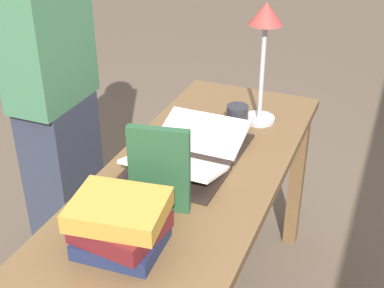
# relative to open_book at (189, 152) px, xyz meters

# --- Properties ---
(reading_desk) EXTENTS (1.50, 0.57, 0.74)m
(reading_desk) POSITION_rel_open_book_xyz_m (0.09, 0.04, -0.13)
(reading_desk) COLOR brown
(reading_desk) RESTS_ON ground_plane
(open_book) EXTENTS (0.48, 0.33, 0.08)m
(open_book) POSITION_rel_open_book_xyz_m (0.00, 0.00, 0.00)
(open_book) COLOR black
(open_book) RESTS_ON reading_desk
(book_stack_tall) EXTENTS (0.23, 0.27, 0.15)m
(book_stack_tall) POSITION_rel_open_book_xyz_m (0.50, 0.01, 0.06)
(book_stack_tall) COLOR #1E284C
(book_stack_tall) RESTS_ON reading_desk
(book_standing_upright) EXTENTS (0.06, 0.18, 0.27)m
(book_standing_upright) POSITION_rel_open_book_xyz_m (0.30, 0.03, 0.11)
(book_standing_upright) COLOR #234C2D
(book_standing_upright) RESTS_ON reading_desk
(reading_lamp) EXTENTS (0.13, 0.13, 0.47)m
(reading_lamp) POSITION_rel_open_book_xyz_m (-0.37, 0.15, 0.32)
(reading_lamp) COLOR #ADADB2
(reading_lamp) RESTS_ON reading_desk
(coffee_mug) EXTENTS (0.11, 0.08, 0.09)m
(coffee_mug) POSITION_rel_open_book_xyz_m (-0.28, 0.08, 0.02)
(coffee_mug) COLOR #28282D
(coffee_mug) RESTS_ON reading_desk
(person_reader) EXTENTS (0.36, 0.23, 1.68)m
(person_reader) POSITION_rel_open_book_xyz_m (-0.11, -0.62, 0.07)
(person_reader) COLOR #2D3342
(person_reader) RESTS_ON ground_plane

